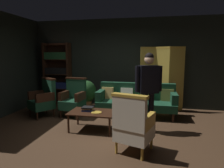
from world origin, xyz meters
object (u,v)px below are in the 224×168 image
velvet_couch (136,99)px  bookshelf (58,72)px  standing_figure (149,85)px  brass_tray (96,112)px  book_tan_leather (88,109)px  book_black_cloth (88,107)px  armchair_wing_right (74,98)px  folding_screen (162,78)px  armchair_wing_left (44,98)px  potted_plant (87,93)px  coffee_table (92,114)px  armchair_gilt_accent (133,125)px  book_navy_cloth (88,110)px

velvet_couch → bookshelf: bearing=164.7°
standing_figure → brass_tray: 1.26m
book_tan_leather → book_black_cloth: (-0.00, -0.00, 0.03)m
book_tan_leather → armchair_wing_right: bearing=128.8°
book_black_cloth → standing_figure: bearing=5.0°
folding_screen → armchair_wing_left: size_ratio=1.83×
potted_plant → book_black_cloth: bearing=-70.5°
coffee_table → armchair_gilt_accent: size_ratio=0.96×
folding_screen → bookshelf: bookshelf is taller
bookshelf → potted_plant: 1.33m
armchair_gilt_accent → velvet_couch: bearing=93.3°
velvet_couch → armchair_gilt_accent: size_ratio=2.04×
bookshelf → book_tan_leather: 2.73m
folding_screen → armchair_wing_right: folding_screen is taller
armchair_wing_left → potted_plant: bearing=47.2°
book_navy_cloth → book_black_cloth: 0.06m
book_black_cloth → book_tan_leather: bearing=26.6°
folding_screen → bookshelf: size_ratio=0.93×
potted_plant → brass_tray: bearing=-65.1°
book_black_cloth → velvet_couch: bearing=53.0°
bookshelf → potted_plant: (1.14, -0.36, -0.58)m
armchair_wing_left → armchair_wing_right: size_ratio=1.00×
potted_plant → book_tan_leather: potted_plant is taller
standing_figure → book_tan_leather: bearing=-175.0°
armchair_wing_right → potted_plant: 0.80m
bookshelf → book_black_cloth: bearing=-49.4°
folding_screen → book_black_cloth: folding_screen is taller
coffee_table → bookshelf: bearing=131.9°
book_tan_leather → book_black_cloth: 0.03m
bookshelf → folding_screen: bearing=-1.2°
bookshelf → armchair_wing_left: size_ratio=1.97×
book_navy_cloth → armchair_wing_left: bearing=155.3°
bookshelf → book_navy_cloth: (1.73, -2.02, -0.64)m
armchair_wing_right → book_black_cloth: (0.70, -0.87, 0.01)m
armchair_gilt_accent → armchair_wing_right: bearing=135.6°
potted_plant → book_navy_cloth: 1.76m
bookshelf → coffee_table: size_ratio=2.05×
folding_screen → book_navy_cloth: 2.62m
coffee_table → book_black_cloth: size_ratio=4.06×
potted_plant → book_tan_leather: size_ratio=3.39×
standing_figure → book_navy_cloth: 1.44m
bookshelf → velvet_couch: bookshelf is taller
folding_screen → book_tan_leather: size_ratio=7.35×
armchair_wing_left → brass_tray: bearing=-24.5°
potted_plant → folding_screen: bearing=7.5°
armchair_gilt_accent → book_navy_cloth: (-1.09, 0.88, -0.05)m
book_tan_leather → brass_tray: book_tan_leather is taller
bookshelf → armchair_gilt_accent: 4.10m
armchair_wing_left → standing_figure: size_ratio=0.61×
book_navy_cloth → brass_tray: bearing=-23.0°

